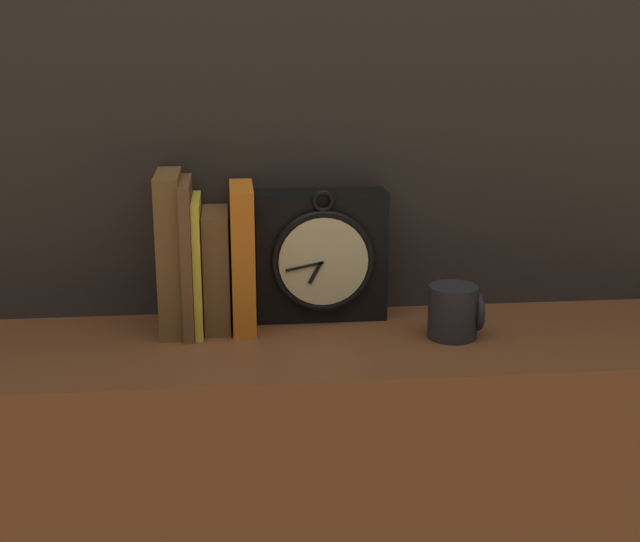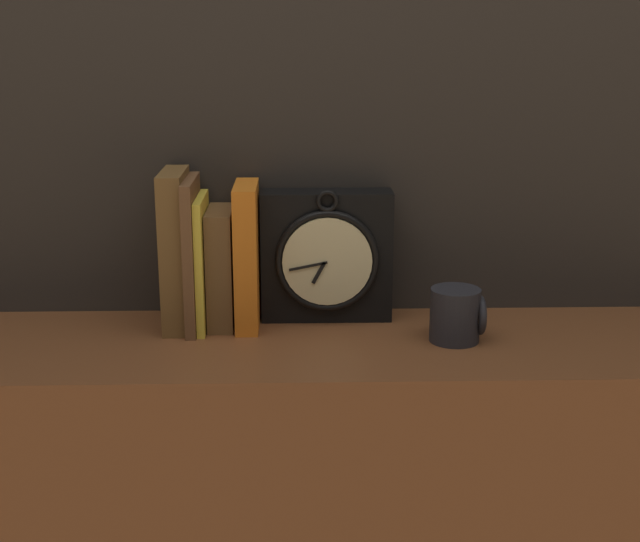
% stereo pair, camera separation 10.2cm
% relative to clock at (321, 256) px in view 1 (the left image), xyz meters
% --- Properties ---
extents(wall_back, '(6.00, 0.05, 2.60)m').
position_rel_clock_xyz_m(wall_back, '(-0.01, 0.07, 0.35)').
color(wall_back, '#2D2823').
rests_on(wall_back, ground_plane).
extents(clock, '(0.22, 0.08, 0.23)m').
position_rel_clock_xyz_m(clock, '(0.00, 0.00, 0.00)').
color(clock, black).
rests_on(clock, bookshelf).
extents(book_slot0_brown, '(0.04, 0.13, 0.26)m').
position_rel_clock_xyz_m(book_slot0_brown, '(-0.25, -0.03, 0.02)').
color(book_slot0_brown, brown).
rests_on(book_slot0_brown, bookshelf).
extents(book_slot1_brown, '(0.02, 0.15, 0.25)m').
position_rel_clock_xyz_m(book_slot1_brown, '(-0.22, -0.03, 0.01)').
color(book_slot1_brown, brown).
rests_on(book_slot1_brown, bookshelf).
extents(book_slot2_yellow, '(0.01, 0.14, 0.22)m').
position_rel_clock_xyz_m(book_slot2_yellow, '(-0.20, -0.03, -0.00)').
color(book_slot2_yellow, yellow).
rests_on(book_slot2_yellow, bookshelf).
extents(book_slot3_brown, '(0.04, 0.12, 0.20)m').
position_rel_clock_xyz_m(book_slot3_brown, '(-0.18, -0.02, -0.01)').
color(book_slot3_brown, brown).
rests_on(book_slot3_brown, bookshelf).
extents(book_slot4_orange, '(0.04, 0.13, 0.24)m').
position_rel_clock_xyz_m(book_slot4_orange, '(-0.13, -0.03, 0.01)').
color(book_slot4_orange, orange).
rests_on(book_slot4_orange, bookshelf).
extents(mug, '(0.09, 0.08, 0.09)m').
position_rel_clock_xyz_m(mug, '(0.20, -0.12, -0.07)').
color(mug, '#232328').
rests_on(mug, bookshelf).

